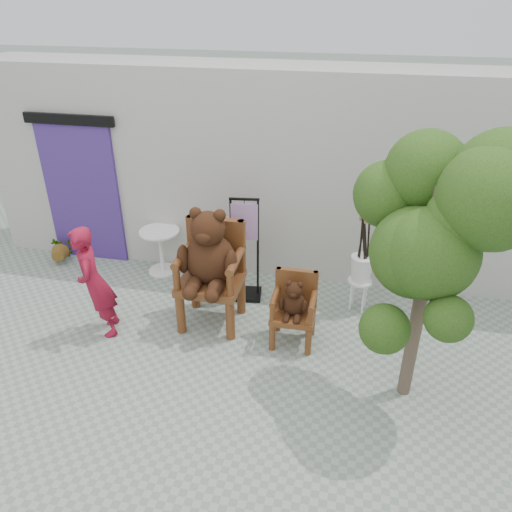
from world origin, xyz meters
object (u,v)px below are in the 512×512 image
at_px(chair_small, 294,304).
at_px(person, 95,283).
at_px(tree, 448,218).
at_px(chair_big, 210,260).
at_px(stool_bucket, 361,268).
at_px(display_stand, 245,261).
at_px(cafe_table, 161,246).

bearing_deg(chair_small, person, -172.02).
distance_m(person, tree, 4.11).
distance_m(chair_big, stool_bucket, 2.02).
height_order(chair_big, tree, tree).
height_order(chair_big, chair_small, chair_big).
bearing_deg(stool_bucket, chair_big, -160.00).
bearing_deg(person, chair_small, 73.96).
distance_m(display_stand, tree, 3.11).
xyz_separation_m(chair_big, stool_bucket, (1.87, 0.68, -0.29)).
bearing_deg(chair_big, chair_small, -9.74).
xyz_separation_m(person, stool_bucket, (3.20, 1.21, -0.10)).
bearing_deg(display_stand, chair_small, -54.08).
distance_m(person, display_stand, 2.01).
height_order(chair_big, stool_bucket, chair_big).
bearing_deg(tree, cafe_table, 152.24).
bearing_deg(chair_small, display_stand, 133.65).
relative_size(chair_big, stool_bucket, 1.12).
bearing_deg(person, display_stand, 102.34).
bearing_deg(person, chair_big, 87.73).
distance_m(person, cafe_table, 1.65).
height_order(person, cafe_table, person).
relative_size(chair_small, stool_bucket, 0.64).
relative_size(person, cafe_table, 2.10).
height_order(chair_small, stool_bucket, stool_bucket).
relative_size(chair_big, display_stand, 1.08).
bearing_deg(display_stand, tree, -41.66).
distance_m(chair_small, person, 2.46).
relative_size(chair_big, cafe_table, 2.31).
bearing_deg(cafe_table, person, -97.07).
height_order(cafe_table, stool_bucket, stool_bucket).
xyz_separation_m(chair_big, display_stand, (0.29, 0.66, -0.34)).
xyz_separation_m(stool_bucket, tree, (0.66, -1.53, 1.48)).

